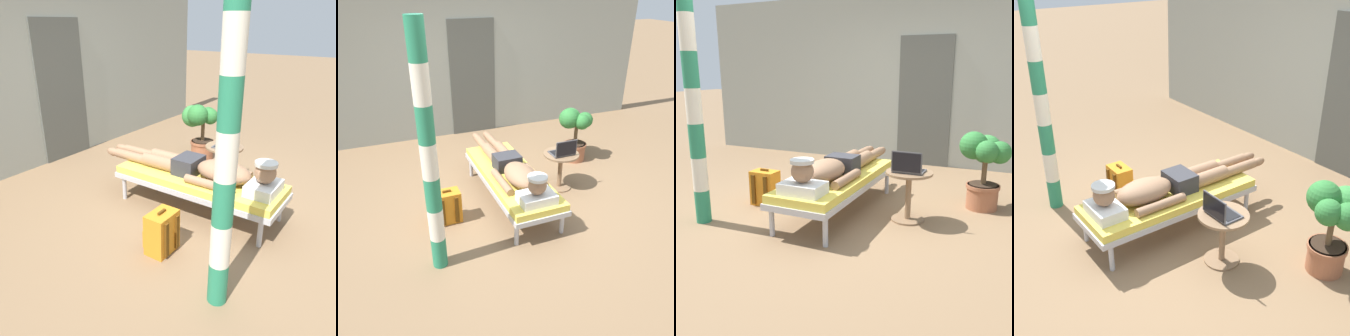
{
  "view_description": "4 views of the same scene",
  "coord_description": "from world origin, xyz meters",
  "views": [
    {
      "loc": [
        -3.22,
        -1.79,
        1.99
      ],
      "look_at": [
        -0.4,
        0.19,
        0.52
      ],
      "focal_mm": 37.16,
      "sensor_mm": 36.0,
      "label": 1
    },
    {
      "loc": [
        -1.72,
        -3.75,
        2.58
      ],
      "look_at": [
        -0.29,
        -0.18,
        0.57
      ],
      "focal_mm": 38.11,
      "sensor_mm": 36.0,
      "label": 2
    },
    {
      "loc": [
        1.6,
        -3.78,
        1.54
      ],
      "look_at": [
        -0.04,
        -0.19,
        0.54
      ],
      "focal_mm": 42.11,
      "sensor_mm": 36.0,
      "label": 3
    },
    {
      "loc": [
        3.12,
        -2.27,
        2.69
      ],
      "look_at": [
        -0.28,
        0.17,
        0.59
      ],
      "focal_mm": 46.63,
      "sensor_mm": 36.0,
      "label": 4
    }
  ],
  "objects": [
    {
      "name": "laptop",
      "position": [
        0.6,
        -0.04,
        0.58
      ],
      "size": [
        0.31,
        0.24,
        0.23
      ],
      "color": "#4C4C51",
      "rests_on": "side_table"
    },
    {
      "name": "backpack",
      "position": [
        -1.04,
        -0.19,
        0.2
      ],
      "size": [
        0.3,
        0.26,
        0.42
      ],
      "color": "orange",
      "rests_on": "ground"
    },
    {
      "name": "house_wall_back",
      "position": [
        -0.17,
        2.6,
        1.35
      ],
      "size": [
        7.6,
        0.2,
        2.7
      ],
      "primitive_type": "cube",
      "color": "#999E93",
      "rests_on": "ground"
    },
    {
      "name": "potted_plant",
      "position": [
        1.25,
        0.75,
        0.53
      ],
      "size": [
        0.56,
        0.57,
        0.87
      ],
      "color": "#9E5B3D",
      "rests_on": "ground"
    },
    {
      "name": "porch_post",
      "position": [
        -1.3,
        -0.91,
        1.19
      ],
      "size": [
        0.15,
        0.15,
        2.38
      ],
      "color": "#267F59",
      "rests_on": "ground"
    },
    {
      "name": "house_door_panel",
      "position": [
        0.14,
        2.49,
        1.02
      ],
      "size": [
        0.84,
        0.03,
        2.04
      ],
      "primitive_type": "cube",
      "color": "#545651",
      "rests_on": "ground"
    },
    {
      "name": "ground_plane",
      "position": [
        0.0,
        0.0,
        0.0
      ],
      "size": [
        40.0,
        40.0,
        0.0
      ],
      "primitive_type": "plane",
      "color": "#846647"
    },
    {
      "name": "person_reclining",
      "position": [
        -0.17,
        -0.13,
        0.52
      ],
      "size": [
        0.53,
        2.17,
        0.33
      ],
      "color": "white",
      "rests_on": "lounge_chair"
    },
    {
      "name": "side_table",
      "position": [
        0.6,
        0.01,
        0.36
      ],
      "size": [
        0.48,
        0.48,
        0.52
      ],
      "color": "#8C6B4C",
      "rests_on": "ground"
    },
    {
      "name": "lounge_chair",
      "position": [
        -0.17,
        -0.07,
        0.35
      ],
      "size": [
        0.67,
        1.9,
        0.42
      ],
      "color": "#B7B7BC",
      "rests_on": "ground"
    }
  ]
}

